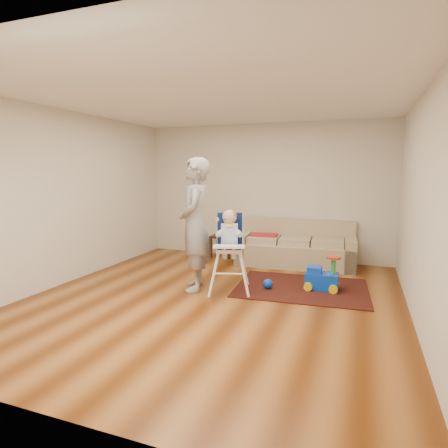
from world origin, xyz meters
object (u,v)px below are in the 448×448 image
(side_table, at_px, (223,246))
(adult, at_px, (195,225))
(sofa, at_px, (295,243))
(ride_on_toy, at_px, (322,272))
(toy_ball, at_px, (268,284))
(high_chair, at_px, (229,252))

(side_table, relative_size, adult, 0.23)
(adult, bearing_deg, sofa, 128.09)
(sofa, height_order, adult, adult)
(ride_on_toy, xyz_separation_m, adult, (-1.80, -0.60, 0.71))
(ride_on_toy, bearing_deg, toy_ball, -160.86)
(side_table, xyz_separation_m, ride_on_toy, (2.18, -1.59, 0.05))
(sofa, distance_m, toy_ball, 1.67)
(ride_on_toy, bearing_deg, side_table, 144.05)
(side_table, relative_size, ride_on_toy, 0.86)
(ride_on_toy, bearing_deg, sofa, 115.19)
(toy_ball, bearing_deg, sofa, 85.75)
(adult, bearing_deg, ride_on_toy, 87.02)
(side_table, bearing_deg, ride_on_toy, -36.18)
(sofa, height_order, high_chair, high_chair)
(side_table, bearing_deg, high_chair, -67.02)
(side_table, distance_m, ride_on_toy, 2.70)
(sofa, distance_m, ride_on_toy, 1.52)
(sofa, xyz_separation_m, high_chair, (-0.64, -1.90, 0.17))
(ride_on_toy, height_order, high_chair, high_chair)
(sofa, relative_size, toy_ball, 15.24)
(side_table, height_order, adult, adult)
(ride_on_toy, bearing_deg, adult, -161.24)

